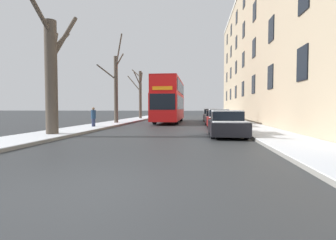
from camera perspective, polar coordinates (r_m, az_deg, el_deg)
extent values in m
plane|color=#303335|center=(5.41, -16.74, -14.22)|extent=(320.00, 320.00, 0.00)
cube|color=gray|center=(58.35, -1.55, 1.12)|extent=(2.81, 130.00, 0.13)
cube|color=silver|center=(58.34, -1.55, 1.19)|extent=(2.78, 130.00, 0.03)
cube|color=gray|center=(57.91, 10.56, 1.06)|extent=(2.81, 130.00, 0.13)
cube|color=silver|center=(57.91, 10.56, 1.14)|extent=(2.78, 130.00, 0.03)
cube|color=tan|center=(35.12, 23.65, 14.39)|extent=(9.00, 48.51, 17.74)
cube|color=black|center=(15.74, 27.20, 10.88)|extent=(0.08, 1.40, 1.80)
cube|color=black|center=(21.51, 21.40, 8.67)|extent=(0.08, 1.40, 1.80)
cube|color=black|center=(27.42, 18.10, 7.37)|extent=(0.08, 1.40, 1.80)
cube|color=black|center=(33.40, 15.99, 6.51)|extent=(0.08, 1.40, 1.80)
cube|color=black|center=(39.42, 14.53, 5.91)|extent=(0.08, 1.40, 1.80)
cube|color=black|center=(45.46, 13.46, 5.47)|extent=(0.08, 1.40, 1.80)
cube|color=black|center=(51.51, 12.64, 5.13)|extent=(0.08, 1.40, 1.80)
cube|color=black|center=(22.18, 21.56, 17.82)|extent=(0.08, 1.40, 1.80)
cube|color=black|center=(27.95, 18.21, 14.63)|extent=(0.08, 1.40, 1.80)
cube|color=black|center=(33.84, 16.07, 12.52)|extent=(0.08, 1.40, 1.80)
cube|color=black|center=(39.79, 14.59, 11.02)|extent=(0.08, 1.40, 1.80)
cube|color=black|center=(45.78, 13.50, 9.91)|extent=(0.08, 1.40, 1.80)
cube|color=black|center=(51.79, 12.68, 9.05)|extent=(0.08, 1.40, 1.80)
cube|color=black|center=(28.91, 18.32, 21.52)|extent=(0.08, 1.40, 1.80)
cube|color=black|center=(34.63, 16.15, 18.30)|extent=(0.08, 1.40, 1.80)
cube|color=black|center=(40.47, 14.65, 15.99)|extent=(0.08, 1.40, 1.80)
cube|color=black|center=(46.37, 13.55, 14.26)|extent=(0.08, 1.40, 1.80)
cube|color=black|center=(52.32, 12.72, 12.92)|extent=(0.08, 1.40, 1.80)
cube|color=black|center=(35.76, 16.22, 23.78)|extent=(0.08, 1.40, 1.80)
cube|color=black|center=(41.44, 14.71, 20.77)|extent=(0.08, 1.40, 1.80)
cube|color=black|center=(47.22, 13.60, 18.48)|extent=(0.08, 1.40, 1.80)
cube|color=black|center=(53.07, 12.76, 16.69)|extent=(0.08, 1.40, 1.80)
cylinder|color=#4C4238|center=(15.67, -24.07, 8.14)|extent=(0.64, 0.64, 6.26)
cylinder|color=#4C4238|center=(17.13, -23.59, 14.21)|extent=(1.16, 2.43, 2.40)
cylinder|color=#4C4238|center=(15.40, -26.46, 20.58)|extent=(0.29, 2.36, 1.78)
cylinder|color=#4C4238|center=(16.33, -22.53, 15.29)|extent=(0.74, 1.27, 1.44)
cylinder|color=#4C4238|center=(16.55, -21.74, 16.21)|extent=(0.99, 1.78, 2.84)
cylinder|color=#4C4238|center=(26.01, -11.26, 6.34)|extent=(0.38, 0.38, 6.56)
cylinder|color=#4C4238|center=(26.61, -10.51, 12.66)|extent=(0.72, 0.85, 1.46)
cylinder|color=#4C4238|center=(25.76, -10.69, 14.47)|extent=(1.16, 1.43, 2.96)
cylinder|color=#4C4238|center=(26.20, -13.27, 10.13)|extent=(1.81, 0.68, 1.47)
cylinder|color=#4C4238|center=(36.95, -6.05, 5.37)|extent=(0.39, 0.39, 6.72)
cylinder|color=#4C4238|center=(38.41, -6.16, 8.96)|extent=(0.83, 2.58, 2.49)
cylinder|color=#4C4238|center=(36.48, -6.74, 8.93)|extent=(0.70, 1.59, 1.85)
cylinder|color=#4C4238|center=(37.86, -7.43, 7.89)|extent=(2.23, 1.30, 2.38)
cylinder|color=#4C4238|center=(36.45, -5.86, 8.41)|extent=(0.70, 1.35, 2.23)
cylinder|color=#4C4238|center=(37.90, -6.96, 10.05)|extent=(1.57, 1.21, 1.33)
cube|color=red|center=(28.40, 0.34, 2.72)|extent=(2.48, 11.59, 2.56)
cube|color=red|center=(28.48, 0.34, 6.85)|extent=(2.44, 11.36, 1.54)
cube|color=#B31212|center=(28.56, 0.34, 8.51)|extent=(2.44, 11.36, 0.12)
cube|color=black|center=(28.41, 0.34, 3.72)|extent=(2.51, 10.20, 1.33)
cube|color=black|center=(28.49, 0.34, 7.00)|extent=(2.51, 10.20, 1.17)
cube|color=black|center=(22.68, -1.24, 4.01)|extent=(2.24, 0.06, 1.40)
cube|color=orange|center=(22.73, -1.25, 6.96)|extent=(1.74, 0.05, 0.32)
cylinder|color=black|center=(25.13, -2.95, 0.17)|extent=(0.30, 1.00, 1.00)
cylinder|color=black|center=(24.86, 1.93, 0.15)|extent=(0.30, 1.00, 1.00)
cylinder|color=black|center=(31.77, -0.96, 0.68)|extent=(0.30, 1.00, 1.00)
cylinder|color=black|center=(31.56, 2.91, 0.66)|extent=(0.30, 1.00, 1.00)
cube|color=black|center=(14.78, 12.64, -1.52)|extent=(1.88, 4.31, 0.68)
cube|color=black|center=(14.92, 12.59, 0.84)|extent=(1.61, 2.16, 0.53)
cube|color=silver|center=(14.91, 12.60, 1.96)|extent=(1.58, 2.05, 0.06)
cube|color=silver|center=(13.24, 13.36, -0.42)|extent=(1.69, 1.13, 0.04)
cylinder|color=black|center=(13.44, 9.70, -2.69)|extent=(0.20, 0.65, 0.65)
cylinder|color=black|center=(13.63, 16.68, -2.69)|extent=(0.20, 0.65, 0.65)
cylinder|color=black|center=(16.01, 9.19, -1.84)|extent=(0.20, 0.65, 0.65)
cylinder|color=black|center=(16.18, 15.06, -1.86)|extent=(0.20, 0.65, 0.65)
cube|color=maroon|center=(20.41, 10.95, -0.36)|extent=(1.69, 4.11, 0.71)
cube|color=black|center=(20.55, 10.93, 1.41)|extent=(1.45, 2.06, 0.55)
cube|color=silver|center=(20.55, 10.94, 2.26)|extent=(1.42, 1.95, 0.07)
cube|color=silver|center=(18.94, 11.30, 0.56)|extent=(1.52, 1.07, 0.05)
cylinder|color=black|center=(19.15, 9.04, -1.19)|extent=(0.20, 0.61, 0.61)
cylinder|color=black|center=(19.27, 13.40, -1.20)|extent=(0.20, 0.61, 0.61)
cylinder|color=black|center=(21.61, 8.75, -0.76)|extent=(0.20, 0.61, 0.61)
cylinder|color=black|center=(21.72, 12.63, -0.78)|extent=(0.20, 0.61, 0.61)
cube|color=slate|center=(25.92, 10.01, 0.13)|extent=(1.74, 4.29, 0.58)
cube|color=black|center=(26.08, 9.99, 1.43)|extent=(1.49, 2.15, 0.60)
cube|color=silver|center=(26.07, 10.00, 2.13)|extent=(1.46, 2.04, 0.04)
cube|color=silver|center=(24.39, 10.23, 0.69)|extent=(1.56, 1.12, 0.03)
cylinder|color=black|center=(24.61, 8.42, -0.35)|extent=(0.20, 0.62, 0.62)
cylinder|color=black|center=(24.71, 11.94, -0.36)|extent=(0.20, 0.62, 0.62)
cylinder|color=black|center=(27.18, 8.24, -0.07)|extent=(0.20, 0.62, 0.62)
cylinder|color=black|center=(27.27, 11.43, -0.09)|extent=(0.20, 0.62, 0.62)
cube|color=slate|center=(32.31, 9.32, 0.67)|extent=(1.88, 4.39, 0.66)
cube|color=black|center=(32.48, 9.31, 1.81)|extent=(1.61, 2.19, 0.62)
cube|color=silver|center=(32.47, 9.32, 2.40)|extent=(1.58, 2.08, 0.06)
cube|color=silver|center=(30.75, 9.47, 1.23)|extent=(1.69, 1.15, 0.05)
cylinder|color=black|center=(30.98, 7.90, 0.27)|extent=(0.20, 0.63, 0.63)
cylinder|color=black|center=(31.06, 10.96, 0.25)|extent=(0.20, 0.63, 0.63)
cylinder|color=black|center=(33.61, 7.80, 0.45)|extent=(0.20, 0.63, 0.63)
cylinder|color=black|center=(33.68, 10.62, 0.43)|extent=(0.20, 0.63, 0.63)
cylinder|color=navy|center=(20.84, -15.76, -0.75)|extent=(0.17, 0.17, 0.75)
cylinder|color=navy|center=(20.72, -16.04, -0.77)|extent=(0.17, 0.17, 0.75)
cylinder|color=navy|center=(20.75, -15.93, 1.18)|extent=(0.35, 0.35, 0.66)
sphere|color=#8C6647|center=(20.75, -15.94, 2.38)|extent=(0.21, 0.21, 0.21)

